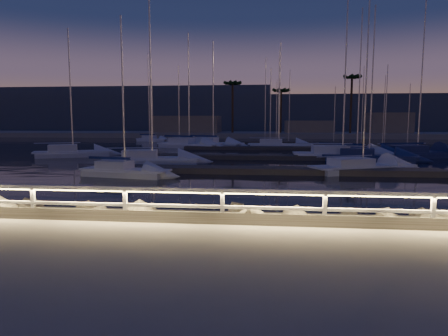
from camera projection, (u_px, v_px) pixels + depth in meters
The scene contains 22 objects.
ground at pixel (290, 225), 11.76m from camera, with size 400.00×400.00×0.00m, color gray.
harbor_water at pixel (274, 158), 42.68m from camera, with size 400.00×440.00×0.60m.
guard_rail at pixel (288, 199), 11.67m from camera, with size 44.11×0.12×1.06m.
riprap at pixel (326, 221), 13.25m from camera, with size 32.66×2.93×1.41m.
floating_docks at pixel (274, 152), 43.88m from camera, with size 22.00×36.00×0.40m.
far_shore at pixel (270, 133), 84.81m from camera, with size 160.00×14.00×5.20m.
palm_left at pixel (233, 85), 82.45m from camera, with size 3.00×3.00×11.20m.
palm_center at pixel (281, 92), 82.53m from camera, with size 3.00×3.00×9.70m.
palm_right at pixel (352, 80), 79.77m from camera, with size 3.00×3.00×12.20m.
distant_hills at pixel (209, 115), 145.50m from camera, with size 230.00×37.50×18.00m.
sailboat_a at pixel (123, 170), 26.13m from camera, with size 6.21×2.88×10.26m.
sailboat_b at pixel (150, 159), 33.15m from camera, with size 8.10×3.97×13.31m.
sailboat_c at pixel (366, 156), 35.74m from camera, with size 8.30×3.99×13.58m.
sailboat_d at pixel (360, 167), 28.04m from camera, with size 7.87×5.09×13.00m.
sailboat_e at pixel (71, 152), 39.82m from camera, with size 7.53×4.91×12.62m.
sailboat_g at pixel (340, 154), 37.43m from camera, with size 9.16×2.94×15.41m.
sailboat_h at pixel (354, 153), 39.32m from camera, with size 8.65×5.58×14.29m.
sailboat_j at pixel (188, 144), 52.47m from camera, with size 8.99×5.54×14.89m.
sailboat_k at pixel (277, 145), 52.40m from camera, with size 8.14×2.70×13.67m.
sailboat_l at pixel (415, 153), 39.21m from camera, with size 9.47×5.34×15.46m.
sailboat_m at pixel (152, 139), 67.71m from camera, with size 6.19×3.45×10.22m.
sailboat_n at pixel (212, 143), 54.74m from camera, with size 8.63×4.75×14.19m.
Camera 1 is at (-0.68, -11.61, 3.09)m, focal length 32.00 mm.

